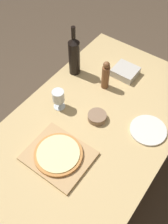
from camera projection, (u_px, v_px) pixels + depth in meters
ground_plane at (85, 182)px, 2.16m from camera, size 12.00×12.00×0.00m
dining_table at (86, 139)px, 1.63m from camera, size 0.93×1.74×0.75m
cutting_board at (59, 156)px, 1.46m from camera, size 0.35×0.30×0.02m
pizza at (58, 154)px, 1.44m from camera, size 0.27×0.27×0.02m
wine_bottle at (74, 55)px, 1.77m from camera, size 0.08×0.08×0.37m
pepper_mill at (106, 75)px, 1.72m from camera, size 0.05×0.05×0.22m
wine_glass at (58, 97)px, 1.61m from camera, size 0.08×0.08×0.14m
small_bowl at (97, 117)px, 1.61m from camera, size 0.12×0.12×0.04m
dinner_plate at (148, 130)px, 1.57m from camera, size 0.22×0.22×0.01m
food_container at (125, 72)px, 1.85m from camera, size 0.17×0.15×0.05m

